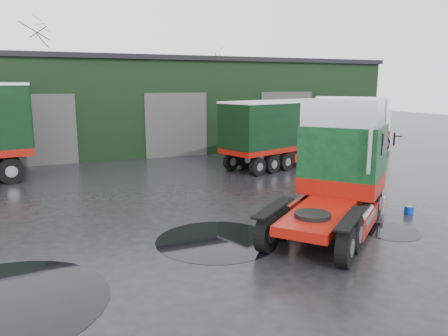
# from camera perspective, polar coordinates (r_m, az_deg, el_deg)

# --- Properties ---
(ground) EXTENTS (100.00, 100.00, 0.00)m
(ground) POSITION_cam_1_polar(r_m,az_deg,el_deg) (14.62, 2.50, -7.25)
(ground) COLOR black
(warehouse) EXTENTS (32.40, 12.40, 6.30)m
(warehouse) POSITION_cam_1_polar(r_m,az_deg,el_deg) (33.52, -9.32, 8.42)
(warehouse) COLOR black
(warehouse) RESTS_ON ground
(hero_tractor) EXTENTS (6.91, 6.37, 4.11)m
(hero_tractor) POSITION_cam_1_polar(r_m,az_deg,el_deg) (13.56, 13.56, -0.01)
(hero_tractor) COLOR #0A3417
(hero_tractor) RESTS_ON ground
(lorry_right) EXTENTS (14.12, 6.81, 3.70)m
(lorry_right) POSITION_cam_1_polar(r_m,az_deg,el_deg) (25.83, 10.01, 4.77)
(lorry_right) COLOR silver
(lorry_right) RESTS_ON ground
(wash_bucket) EXTENTS (0.37, 0.37, 0.29)m
(wash_bucket) POSITION_cam_1_polar(r_m,az_deg,el_deg) (16.87, 22.99, -5.13)
(wash_bucket) COLOR #062893
(wash_bucket) RESTS_ON ground
(tree_back_a) EXTENTS (4.40, 4.40, 9.50)m
(tree_back_a) POSITION_cam_1_polar(r_m,az_deg,el_deg) (42.52, -23.45, 10.33)
(tree_back_a) COLOR black
(tree_back_a) RESTS_ON ground
(tree_back_b) EXTENTS (4.40, 4.40, 7.50)m
(tree_back_b) POSITION_cam_1_polar(r_m,az_deg,el_deg) (45.44, -2.47, 9.93)
(tree_back_b) COLOR black
(tree_back_b) RESTS_ON ground
(puddle_0) EXTENTS (3.60, 3.60, 0.01)m
(puddle_0) POSITION_cam_1_polar(r_m,az_deg,el_deg) (13.09, -1.00, -9.45)
(puddle_0) COLOR black
(puddle_0) RESTS_ON ground
(puddle_1) EXTENTS (2.44, 2.44, 0.01)m
(puddle_1) POSITION_cam_1_polar(r_m,az_deg,el_deg) (22.34, 13.11, -1.11)
(puddle_1) COLOR black
(puddle_1) RESTS_ON ground
(puddle_3) EXTENTS (1.78, 1.78, 0.01)m
(puddle_3) POSITION_cam_1_polar(r_m,az_deg,el_deg) (14.79, 21.07, -7.77)
(puddle_3) COLOR black
(puddle_3) RESTS_ON ground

